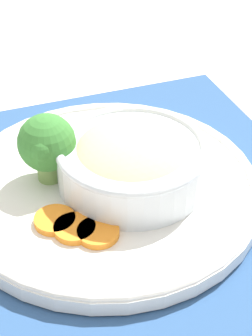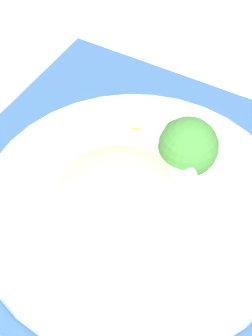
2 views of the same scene
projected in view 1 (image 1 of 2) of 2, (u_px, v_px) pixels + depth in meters
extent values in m
plane|color=beige|center=(108.00, 197.00, 0.62)|extent=(4.00, 4.00, 0.00)
cube|color=#2D5184|center=(108.00, 196.00, 0.61)|extent=(0.44, 0.46, 0.00)
cylinder|color=white|center=(108.00, 189.00, 0.61)|extent=(0.33, 0.33, 0.02)
torus|color=white|center=(108.00, 183.00, 0.60)|extent=(0.33, 0.33, 0.01)
cylinder|color=silver|center=(132.00, 165.00, 0.59)|extent=(0.16, 0.16, 0.04)
torus|color=silver|center=(132.00, 147.00, 0.58)|extent=(0.16, 0.16, 0.01)
ellipsoid|color=beige|center=(132.00, 156.00, 0.59)|extent=(0.13, 0.13, 0.05)
cylinder|color=#759E51|center=(50.00, 169.00, 0.60)|extent=(0.03, 0.03, 0.02)
sphere|color=#387A33|center=(47.00, 143.00, 0.58)|extent=(0.06, 0.06, 0.06)
sphere|color=#387A33|center=(42.00, 149.00, 0.56)|extent=(0.03, 0.03, 0.03)
sphere|color=#387A33|center=(49.00, 131.00, 0.59)|extent=(0.02, 0.02, 0.02)
cylinder|color=orange|center=(55.00, 220.00, 0.55)|extent=(0.04, 0.04, 0.01)
cylinder|color=orange|center=(75.00, 228.00, 0.54)|extent=(0.04, 0.04, 0.01)
cylinder|color=orange|center=(98.00, 232.00, 0.54)|extent=(0.04, 0.04, 0.01)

